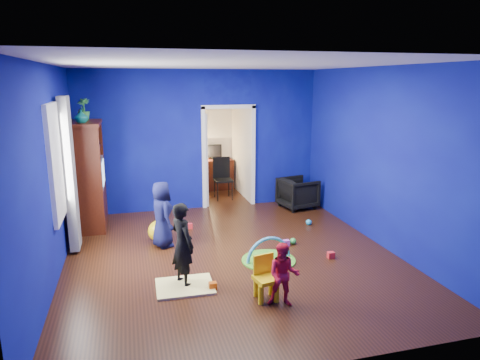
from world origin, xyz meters
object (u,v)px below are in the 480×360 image
object	(u,v)px
hopper_ball	(159,231)
child_black	(183,244)
tv_armoire	(88,175)
folding_chair	(223,179)
play_mat	(269,260)
armchair	(298,193)
kid_chair	(266,281)
study_desk	(215,174)
vase	(81,116)
child_navy	(162,214)
crt_tv	(90,173)
toddler_red	(284,275)

from	to	relation	value
hopper_ball	child_black	bearing A→B (deg)	-83.24
tv_armoire	folding_chair	distance (m)	3.11
play_mat	tv_armoire	bearing A→B (deg)	138.89
armchair	hopper_ball	distance (m)	3.28
child_black	hopper_ball	distance (m)	1.75
child_black	kid_chair	bearing A→B (deg)	-150.72
kid_chair	study_desk	bearing A→B (deg)	73.18
kid_chair	armchair	bearing A→B (deg)	50.45
tv_armoire	kid_chair	size ratio (longest dim) A/B	3.92
vase	tv_armoire	distance (m)	1.13
vase	kid_chair	bearing A→B (deg)	-53.84
child_black	vase	xyz separation A→B (m)	(-1.36, 2.49, 1.51)
vase	play_mat	distance (m)	3.98
child_navy	play_mat	bearing A→B (deg)	-139.67
child_black	kid_chair	world-z (taller)	child_black
child_navy	play_mat	xyz separation A→B (m)	(1.50, -1.02, -0.54)
tv_armoire	crt_tv	bearing A→B (deg)	0.00
toddler_red	hopper_ball	size ratio (longest dim) A/B	2.22
toddler_red	vase	xyz separation A→B (m)	(-2.46, 3.36, 1.68)
child_navy	hopper_ball	size ratio (longest dim) A/B	3.05
tv_armoire	play_mat	size ratio (longest dim) A/B	2.39
vase	crt_tv	world-z (taller)	vase
armchair	hopper_ball	size ratio (longest dim) A/B	1.99
crt_tv	folding_chair	distance (m)	3.08
tv_armoire	play_mat	bearing A→B (deg)	-41.11
toddler_red	vase	world-z (taller)	vase
vase	hopper_ball	distance (m)	2.36
study_desk	folding_chair	size ratio (longest dim) A/B	0.96
toddler_red	vase	size ratio (longest dim) A/B	3.51
child_navy	kid_chair	size ratio (longest dim) A/B	2.18
hopper_ball	folding_chair	xyz separation A→B (m)	(1.65, 2.33, 0.28)
child_navy	play_mat	world-z (taller)	child_navy
study_desk	folding_chair	xyz separation A→B (m)	(0.00, -0.96, 0.09)
child_navy	crt_tv	xyz separation A→B (m)	(-1.17, 1.35, 0.47)
armchair	folding_chair	world-z (taller)	folding_chair
folding_chair	toddler_red	bearing A→B (deg)	-94.14
armchair	kid_chair	bearing A→B (deg)	140.59
child_navy	study_desk	distance (m)	3.89
toddler_red	study_desk	bearing A→B (deg)	107.65
child_navy	play_mat	size ratio (longest dim) A/B	1.33
armchair	crt_tv	size ratio (longest dim) A/B	1.02
toddler_red	play_mat	world-z (taller)	toddler_red
toddler_red	play_mat	xyz separation A→B (m)	(0.25, 1.30, -0.39)
study_desk	folding_chair	world-z (taller)	folding_chair
tv_armoire	vase	bearing A→B (deg)	-90.00
tv_armoire	study_desk	size ratio (longest dim) A/B	2.23
tv_armoire	hopper_ball	size ratio (longest dim) A/B	5.47
armchair	child_black	size ratio (longest dim) A/B	0.63
armchair	folding_chair	size ratio (longest dim) A/B	0.78
hopper_ball	vase	bearing A→B (deg)	145.55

